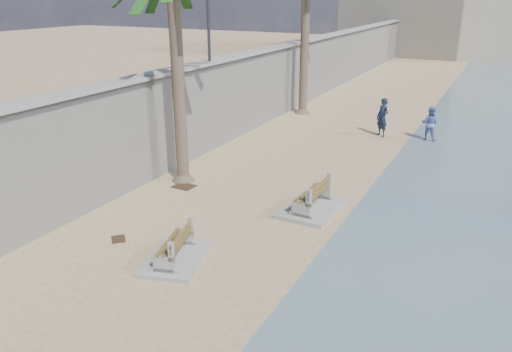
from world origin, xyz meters
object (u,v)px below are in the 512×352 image
(person_a, at_px, (383,115))
(person_b, at_px, (430,122))
(bench_far, at_px, (312,198))
(bench_near, at_px, (175,248))

(person_a, distance_m, person_b, 2.05)
(bench_far, xyz_separation_m, person_a, (-0.14, 9.13, 0.61))
(bench_near, relative_size, person_a, 1.09)
(person_b, bearing_deg, bench_near, 79.88)
(bench_far, height_order, person_b, person_b)
(person_a, xyz_separation_m, person_b, (2.02, 0.29, -0.17))
(bench_near, distance_m, person_b, 14.27)
(bench_far, distance_m, person_a, 9.16)
(bench_near, relative_size, person_b, 1.31)
(bench_far, bearing_deg, person_b, 78.75)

